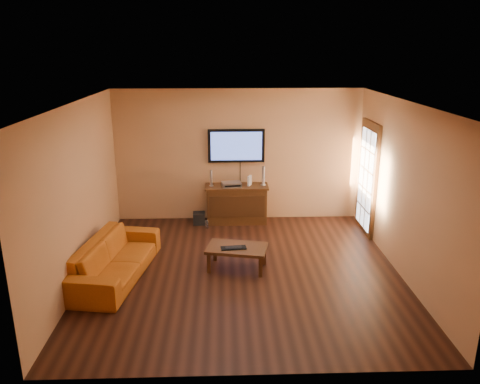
{
  "coord_description": "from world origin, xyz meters",
  "views": [
    {
      "loc": [
        -0.29,
        -6.84,
        3.48
      ],
      "look_at": [
        -0.02,
        0.8,
        1.1
      ],
      "focal_mm": 35.0,
      "sensor_mm": 36.0,
      "label": 1
    }
  ],
  "objects_px": {
    "media_console": "(237,204)",
    "game_console": "(250,181)",
    "sofa": "(115,252)",
    "television": "(236,146)",
    "av_receiver": "(231,184)",
    "speaker_right": "(263,177)",
    "bottle": "(207,224)",
    "coffee_table": "(237,250)",
    "keyboard": "(234,248)",
    "speaker_left": "(211,179)",
    "subwoofer": "(199,218)"
  },
  "relations": [
    {
      "from": "speaker_right",
      "to": "game_console",
      "type": "bearing_deg",
      "value": -178.06
    },
    {
      "from": "game_console",
      "to": "bottle",
      "type": "relative_size",
      "value": 1.09
    },
    {
      "from": "subwoofer",
      "to": "keyboard",
      "type": "distance_m",
      "value": 2.22
    },
    {
      "from": "speaker_right",
      "to": "game_console",
      "type": "xyz_separation_m",
      "value": [
        -0.28,
        -0.01,
        -0.08
      ]
    },
    {
      "from": "media_console",
      "to": "speaker_left",
      "type": "xyz_separation_m",
      "value": [
        -0.51,
        0.0,
        0.54
      ]
    },
    {
      "from": "sofa",
      "to": "game_console",
      "type": "relative_size",
      "value": 10.52
    },
    {
      "from": "coffee_table",
      "to": "bottle",
      "type": "xyz_separation_m",
      "value": [
        -0.55,
        1.78,
        -0.24
      ]
    },
    {
      "from": "television",
      "to": "av_receiver",
      "type": "xyz_separation_m",
      "value": [
        -0.11,
        -0.24,
        -0.74
      ]
    },
    {
      "from": "television",
      "to": "speaker_right",
      "type": "bearing_deg",
      "value": -18.23
    },
    {
      "from": "coffee_table",
      "to": "keyboard",
      "type": "distance_m",
      "value": 0.1
    },
    {
      "from": "keyboard",
      "to": "television",
      "type": "bearing_deg",
      "value": 87.34
    },
    {
      "from": "television",
      "to": "av_receiver",
      "type": "height_order",
      "value": "television"
    },
    {
      "from": "coffee_table",
      "to": "media_console",
      "type": "bearing_deg",
      "value": 88.48
    },
    {
      "from": "television",
      "to": "keyboard",
      "type": "xyz_separation_m",
      "value": [
        -0.11,
        -2.39,
        -1.17
      ]
    },
    {
      "from": "game_console",
      "to": "subwoofer",
      "type": "bearing_deg",
      "value": -150.83
    },
    {
      "from": "speaker_right",
      "to": "keyboard",
      "type": "relative_size",
      "value": 0.93
    },
    {
      "from": "speaker_right",
      "to": "bottle",
      "type": "relative_size",
      "value": 2.12
    },
    {
      "from": "game_console",
      "to": "bottle",
      "type": "xyz_separation_m",
      "value": [
        -0.87,
        -0.36,
        -0.8
      ]
    },
    {
      "from": "game_console",
      "to": "av_receiver",
      "type": "bearing_deg",
      "value": -148.47
    },
    {
      "from": "speaker_left",
      "to": "bottle",
      "type": "xyz_separation_m",
      "value": [
        -0.1,
        -0.35,
        -0.85
      ]
    },
    {
      "from": "subwoofer",
      "to": "av_receiver",
      "type": "bearing_deg",
      "value": 1.6
    },
    {
      "from": "bottle",
      "to": "game_console",
      "type": "bearing_deg",
      "value": 22.67
    },
    {
      "from": "speaker_right",
      "to": "av_receiver",
      "type": "distance_m",
      "value": 0.67
    },
    {
      "from": "game_console",
      "to": "keyboard",
      "type": "xyz_separation_m",
      "value": [
        -0.37,
        -2.2,
        -0.49
      ]
    },
    {
      "from": "game_console",
      "to": "media_console",
      "type": "bearing_deg",
      "value": -153.03
    },
    {
      "from": "speaker_left",
      "to": "bottle",
      "type": "height_order",
      "value": "speaker_left"
    },
    {
      "from": "television",
      "to": "bottle",
      "type": "height_order",
      "value": "television"
    },
    {
      "from": "media_console",
      "to": "keyboard",
      "type": "distance_m",
      "value": 2.19
    },
    {
      "from": "speaker_right",
      "to": "keyboard",
      "type": "distance_m",
      "value": 2.38
    },
    {
      "from": "speaker_left",
      "to": "subwoofer",
      "type": "xyz_separation_m",
      "value": [
        -0.26,
        -0.09,
        -0.82
      ]
    },
    {
      "from": "media_console",
      "to": "av_receiver",
      "type": "distance_m",
      "value": 0.45
    },
    {
      "from": "av_receiver",
      "to": "keyboard",
      "type": "distance_m",
      "value": 2.2
    },
    {
      "from": "speaker_right",
      "to": "av_receiver",
      "type": "height_order",
      "value": "speaker_right"
    },
    {
      "from": "subwoofer",
      "to": "bottle",
      "type": "height_order",
      "value": "subwoofer"
    },
    {
      "from": "coffee_table",
      "to": "game_console",
      "type": "xyz_separation_m",
      "value": [
        0.32,
        2.14,
        0.55
      ]
    },
    {
      "from": "sofa",
      "to": "game_console",
      "type": "bearing_deg",
      "value": -34.28
    },
    {
      "from": "coffee_table",
      "to": "keyboard",
      "type": "bearing_deg",
      "value": -133.03
    },
    {
      "from": "television",
      "to": "keyboard",
      "type": "relative_size",
      "value": 2.71
    },
    {
      "from": "speaker_left",
      "to": "speaker_right",
      "type": "height_order",
      "value": "speaker_right"
    },
    {
      "from": "game_console",
      "to": "keyboard",
      "type": "height_order",
      "value": "game_console"
    },
    {
      "from": "speaker_left",
      "to": "av_receiver",
      "type": "xyz_separation_m",
      "value": [
        0.41,
        -0.04,
        -0.11
      ]
    },
    {
      "from": "speaker_right",
      "to": "av_receiver",
      "type": "bearing_deg",
      "value": -174.62
    },
    {
      "from": "coffee_table",
      "to": "keyboard",
      "type": "height_order",
      "value": "keyboard"
    },
    {
      "from": "coffee_table",
      "to": "subwoofer",
      "type": "xyz_separation_m",
      "value": [
        -0.72,
        2.04,
        -0.21
      ]
    },
    {
      "from": "media_console",
      "to": "game_console",
      "type": "distance_m",
      "value": 0.56
    },
    {
      "from": "sofa",
      "to": "game_console",
      "type": "xyz_separation_m",
      "value": [
        2.24,
        2.36,
        0.47
      ]
    },
    {
      "from": "keyboard",
      "to": "bottle",
      "type": "bearing_deg",
      "value": 105.14
    },
    {
      "from": "speaker_left",
      "to": "speaker_right",
      "type": "distance_m",
      "value": 1.06
    },
    {
      "from": "television",
      "to": "speaker_left",
      "type": "height_order",
      "value": "television"
    },
    {
      "from": "speaker_left",
      "to": "game_console",
      "type": "height_order",
      "value": "speaker_left"
    }
  ]
}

